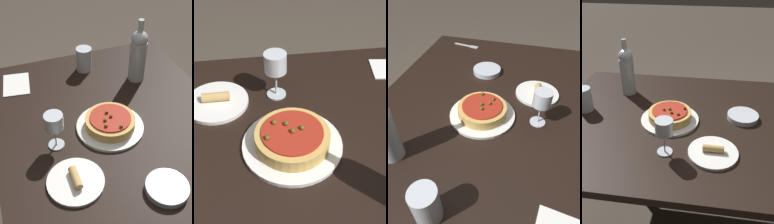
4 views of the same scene
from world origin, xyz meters
The scene contains 9 objects.
ground_plane centered at (0.00, 0.00, 0.00)m, with size 14.00×14.00×0.00m, color #4C4238.
dining_table centered at (0.00, 0.00, 0.63)m, with size 1.33×0.96×0.72m.
dinner_plate centered at (0.08, 0.02, 0.72)m, with size 0.27×0.27×0.01m.
pizza centered at (0.08, 0.02, 0.75)m, with size 0.20×0.20×0.06m.
wine_glass centered at (0.06, 0.24, 0.83)m, with size 0.07×0.07×0.15m.
wine_bottle centered at (0.35, -0.23, 0.85)m, with size 0.08×0.08×0.30m.
water_cup centered at (0.51, -0.02, 0.78)m, with size 0.08×0.08×0.12m.
side_bowl centered at (-0.27, -0.05, 0.73)m, with size 0.15×0.15×0.02m.
side_plate centered at (-0.13, 0.23, 0.72)m, with size 0.20×0.20×0.04m.
Camera 4 is at (-0.11, 1.03, 1.41)m, focal length 42.00 mm.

